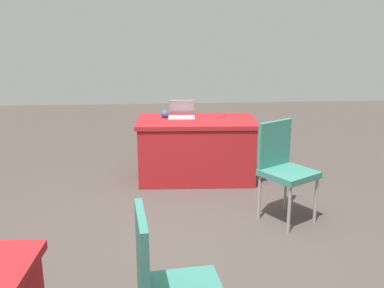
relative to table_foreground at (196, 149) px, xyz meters
name	(u,v)px	position (x,y,z in m)	size (l,w,h in m)	color
ground_plane	(179,248)	(0.31, 1.77, -0.38)	(14.40, 14.40, 0.00)	#4C423D
table_foreground	(196,149)	(0.00, 0.00, 0.00)	(1.46, 0.85, 0.75)	#AD1E23
chair_tucked_right	(168,285)	(0.43, 3.18, 0.18)	(0.48, 0.48, 0.97)	#9E9993
chair_aisle	(283,165)	(-0.73, 1.23, 0.18)	(0.61, 0.61, 0.96)	#9E9993
laptop_silver	(182,114)	(0.17, -0.14, 0.41)	(0.33, 0.31, 0.21)	silver
yarn_ball	(165,114)	(0.38, -0.14, 0.42)	(0.10, 0.10, 0.10)	#3F5999
scissors_red	(221,117)	(-0.32, -0.12, 0.38)	(0.18, 0.04, 0.01)	red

